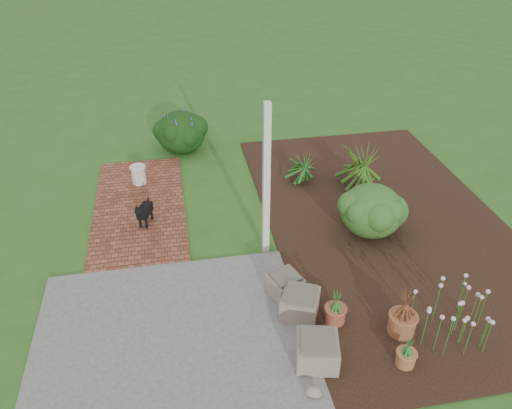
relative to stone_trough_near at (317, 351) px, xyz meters
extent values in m
plane|color=#30581B|center=(-0.48, 2.18, -0.21)|extent=(80.00, 80.00, 0.00)
cube|color=#595957|center=(-1.73, 0.43, -0.19)|extent=(3.50, 3.50, 0.04)
cube|color=brown|center=(-2.18, 3.93, -0.19)|extent=(1.60, 3.50, 0.04)
cube|color=black|center=(2.02, 2.68, -0.19)|extent=(4.00, 7.00, 0.03)
cube|color=white|center=(-0.18, 2.28, 1.04)|extent=(0.10, 0.10, 2.50)
cube|color=gray|center=(0.00, 0.00, 0.00)|extent=(0.59, 0.59, 0.33)
cube|color=#776859|center=(0.00, 0.82, -0.01)|extent=(0.63, 0.63, 0.32)
cube|color=gray|center=(-0.11, 1.24, -0.02)|extent=(0.55, 0.55, 0.28)
cube|color=black|center=(-2.05, 3.34, 0.09)|extent=(0.28, 0.39, 0.16)
cylinder|color=black|center=(-2.15, 3.24, -0.08)|extent=(0.04, 0.04, 0.18)
cylinder|color=black|center=(-2.04, 3.20, -0.08)|extent=(0.04, 0.04, 0.18)
cylinder|color=black|center=(-2.05, 3.48, -0.08)|extent=(0.04, 0.04, 0.18)
cylinder|color=black|center=(-1.95, 3.44, -0.08)|extent=(0.04, 0.04, 0.18)
sphere|color=black|center=(-2.13, 3.13, 0.22)|extent=(0.15, 0.15, 0.15)
cone|color=black|center=(-1.98, 3.52, 0.20)|extent=(0.10, 0.12, 0.13)
cylinder|color=beige|center=(-2.19, 4.76, 0.01)|extent=(0.33, 0.33, 0.36)
ellipsoid|color=#134119|center=(1.62, 2.46, 0.26)|extent=(1.27, 1.27, 0.87)
cylinder|color=#935A32|center=(1.21, 0.27, -0.03)|extent=(0.45, 0.45, 0.28)
cylinder|color=#9D4E35|center=(0.43, 0.61, -0.06)|extent=(0.31, 0.31, 0.23)
cylinder|color=#A66638|center=(1.05, -0.23, -0.08)|extent=(0.25, 0.25, 0.20)
ellipsoid|color=black|center=(-1.28, 6.13, 0.25)|extent=(1.11, 1.11, 0.90)
camera|label=1|loc=(-1.46, -3.88, 4.74)|focal=35.00mm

